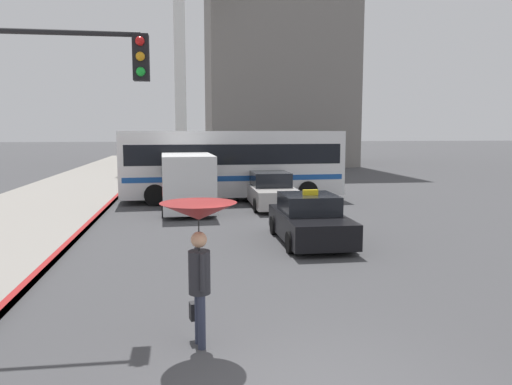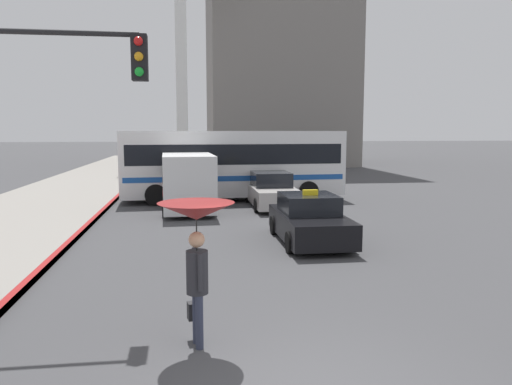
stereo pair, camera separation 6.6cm
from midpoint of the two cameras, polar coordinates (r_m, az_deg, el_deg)
The scene contains 8 objects.
taxi at distance 14.97m, azimuth 6.26°, elevation -3.19°, with size 1.91×4.07×1.58m.
sedan_red at distance 21.86m, azimuth 1.85°, elevation 0.18°, with size 1.91×4.79×1.51m.
ambulance_van at distance 21.13m, azimuth -7.78°, elevation 1.59°, with size 2.27×5.58×2.36m.
city_bus at distance 23.87m, azimuth -2.57°, elevation 3.51°, with size 10.57×3.14×3.29m.
pedestrian_with_umbrella at distance 7.56m, azimuth -6.57°, elevation -4.19°, with size 1.16×1.16×2.24m.
traffic_light at distance 9.55m, azimuth -22.66°, elevation 8.68°, with size 3.06×0.38×5.29m.
building_tower_near at distance 52.51m, azimuth 2.40°, elevation 19.89°, with size 13.44×13.89×29.94m.
monument_cross at distance 42.07m, azimuth -8.56°, elevation 18.37°, with size 9.01×0.90×20.47m.
Camera 2 is at (-1.46, -5.75, 3.31)m, focal length 35.00 mm.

